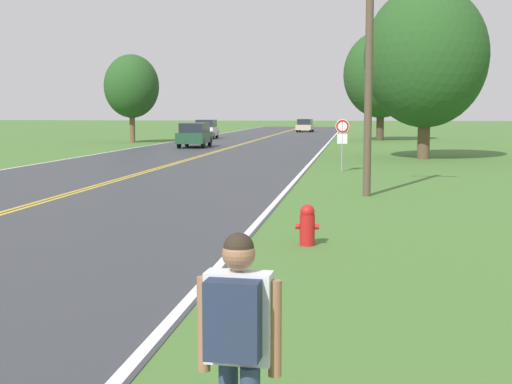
# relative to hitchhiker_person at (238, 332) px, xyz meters

# --- Properties ---
(hitchhiker_person) EXTENTS (0.61, 0.45, 1.79)m
(hitchhiker_person) POSITION_rel_hitchhiker_person_xyz_m (0.00, 0.00, 0.00)
(hitchhiker_person) COLOR navy
(hitchhiker_person) RESTS_ON ground
(fire_hydrant) EXTENTS (0.46, 0.30, 0.81)m
(fire_hydrant) POSITION_rel_hitchhiker_person_xyz_m (-0.12, 9.05, -0.68)
(fire_hydrant) COLOR red
(fire_hydrant) RESTS_ON ground
(traffic_sign) EXTENTS (0.60, 0.10, 2.28)m
(traffic_sign) POSITION_rel_hitchhiker_person_xyz_m (0.21, 26.62, 0.61)
(traffic_sign) COLOR gray
(traffic_sign) RESTS_ON ground
(utility_pole_midground) EXTENTS (1.80, 0.24, 8.22)m
(utility_pole_midground) POSITION_rel_hitchhiker_person_xyz_m (1.15, 17.52, 3.17)
(utility_pole_midground) COLOR brown
(utility_pole_midground) RESTS_ON ground
(tree_left_verge) EXTENTS (6.73, 6.73, 9.47)m
(tree_left_verge) POSITION_rel_hitchhiker_person_xyz_m (4.51, 35.60, 4.49)
(tree_left_verge) COLOR brown
(tree_left_verge) RESTS_ON ground
(tree_behind_sign) EXTENTS (6.73, 6.73, 9.78)m
(tree_behind_sign) POSITION_rel_hitchhiker_person_xyz_m (2.95, 60.79, 4.80)
(tree_behind_sign) COLOR #473828
(tree_behind_sign) RESTS_ON ground
(tree_mid_treeline) EXTENTS (4.58, 4.58, 7.34)m
(tree_mid_treeline) POSITION_rel_hitchhiker_person_xyz_m (-17.84, 53.27, 3.60)
(tree_mid_treeline) COLOR brown
(tree_mid_treeline) RESTS_ON ground
(car_dark_green_suv_nearest) EXTENTS (2.08, 4.54, 1.78)m
(car_dark_green_suv_nearest) POSITION_rel_hitchhiker_person_xyz_m (-10.88, 46.23, -0.14)
(car_dark_green_suv_nearest) COLOR black
(car_dark_green_suv_nearest) RESTS_ON ground
(car_white_suv_approaching) EXTENTS (2.03, 4.01, 1.82)m
(car_white_suv_approaching) POSITION_rel_hitchhiker_person_xyz_m (-13.45, 62.48, -0.14)
(car_white_suv_approaching) COLOR black
(car_white_suv_approaching) RESTS_ON ground
(car_champagne_van_mid_near) EXTENTS (2.06, 4.70, 1.65)m
(car_champagne_van_mid_near) POSITION_rel_hitchhiker_person_xyz_m (-5.67, 86.54, -0.23)
(car_champagne_van_mid_near) COLOR black
(car_champagne_van_mid_near) RESTS_ON ground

